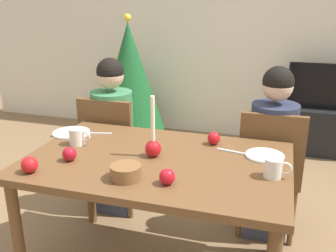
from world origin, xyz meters
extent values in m
cube|color=beige|center=(0.00, 2.60, 1.30)|extent=(6.40, 0.10, 2.60)
cube|color=brown|center=(0.00, 0.00, 0.73)|extent=(1.40, 0.90, 0.04)
cylinder|color=brown|center=(-0.64, -0.39, 0.35)|extent=(0.06, 0.06, 0.71)
cylinder|color=brown|center=(-0.64, 0.39, 0.35)|extent=(0.06, 0.06, 0.71)
cylinder|color=brown|center=(0.64, 0.39, 0.35)|extent=(0.06, 0.06, 0.71)
cube|color=brown|center=(-0.56, 0.69, 0.43)|extent=(0.40, 0.40, 0.04)
cube|color=brown|center=(-0.56, 0.51, 0.68)|extent=(0.40, 0.04, 0.45)
cylinder|color=brown|center=(-0.39, 0.86, 0.21)|extent=(0.04, 0.04, 0.41)
cylinder|color=brown|center=(-0.73, 0.86, 0.21)|extent=(0.04, 0.04, 0.41)
cylinder|color=brown|center=(-0.39, 0.52, 0.21)|extent=(0.04, 0.04, 0.41)
cylinder|color=brown|center=(-0.73, 0.52, 0.21)|extent=(0.04, 0.04, 0.41)
cube|color=brown|center=(0.58, 0.69, 0.43)|extent=(0.40, 0.40, 0.04)
cube|color=brown|center=(0.58, 0.51, 0.68)|extent=(0.40, 0.04, 0.45)
cylinder|color=brown|center=(0.75, 0.86, 0.21)|extent=(0.04, 0.04, 0.41)
cylinder|color=brown|center=(0.41, 0.86, 0.21)|extent=(0.04, 0.04, 0.41)
cylinder|color=brown|center=(0.75, 0.52, 0.21)|extent=(0.04, 0.04, 0.41)
cylinder|color=brown|center=(0.41, 0.52, 0.21)|extent=(0.04, 0.04, 0.41)
cube|color=#33384C|center=(-0.56, 0.64, 0.23)|extent=(0.28, 0.28, 0.45)
cylinder|color=#387A4C|center=(-0.56, 0.64, 0.69)|extent=(0.30, 0.30, 0.48)
sphere|color=tan|center=(-0.56, 0.64, 1.04)|extent=(0.19, 0.19, 0.19)
sphere|color=black|center=(-0.56, 0.64, 1.07)|extent=(0.19, 0.19, 0.19)
cube|color=#33384C|center=(0.58, 0.64, 0.23)|extent=(0.28, 0.28, 0.45)
cylinder|color=#282D47|center=(0.58, 0.64, 0.69)|extent=(0.30, 0.30, 0.48)
sphere|color=tan|center=(0.58, 0.64, 1.04)|extent=(0.19, 0.19, 0.19)
sphere|color=black|center=(0.58, 0.64, 1.07)|extent=(0.19, 0.19, 0.19)
cube|color=black|center=(1.05, 2.30, 0.24)|extent=(0.64, 0.40, 0.48)
cube|color=black|center=(1.05, 2.30, 0.71)|extent=(0.79, 0.04, 0.46)
cube|color=black|center=(1.05, 2.30, 0.71)|extent=(0.76, 0.05, 0.46)
cylinder|color=brown|center=(-1.01, 2.04, 0.07)|extent=(0.08, 0.08, 0.14)
cone|color=#195628|center=(-1.01, 2.04, 0.73)|extent=(0.76, 0.76, 1.19)
sphere|color=yellow|center=(-1.01, 2.04, 1.37)|extent=(0.08, 0.08, 0.08)
sphere|color=red|center=(-0.03, 0.03, 0.80)|extent=(0.09, 0.09, 0.09)
cylinder|color=#EFE5C6|center=(-0.03, 0.03, 0.96)|extent=(0.02, 0.02, 0.25)
cylinder|color=silver|center=(-0.64, 0.21, 0.76)|extent=(0.23, 0.23, 0.01)
cylinder|color=white|center=(0.55, 0.20, 0.76)|extent=(0.21, 0.21, 0.01)
cylinder|color=silver|center=(-0.52, 0.06, 0.80)|extent=(0.09, 0.09, 0.10)
torus|color=silver|center=(-0.46, 0.06, 0.80)|extent=(0.07, 0.01, 0.07)
cylinder|color=silver|center=(0.60, -0.05, 0.80)|extent=(0.09, 0.09, 0.10)
torus|color=silver|center=(0.66, -0.05, 0.80)|extent=(0.07, 0.01, 0.07)
cube|color=silver|center=(-0.48, 0.26, 0.75)|extent=(0.18, 0.06, 0.01)
cube|color=silver|center=(0.37, 0.21, 0.75)|extent=(0.18, 0.05, 0.01)
cylinder|color=brown|center=(-0.07, -0.27, 0.78)|extent=(0.15, 0.15, 0.07)
sphere|color=red|center=(0.14, -0.26, 0.79)|extent=(0.08, 0.08, 0.08)
sphere|color=red|center=(0.25, 0.29, 0.79)|extent=(0.08, 0.08, 0.08)
sphere|color=#AB1220|center=(-0.43, -0.16, 0.79)|extent=(0.08, 0.08, 0.08)
sphere|color=red|center=(-0.55, -0.34, 0.79)|extent=(0.08, 0.08, 0.08)
camera|label=1|loc=(0.60, -1.77, 1.57)|focal=40.57mm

